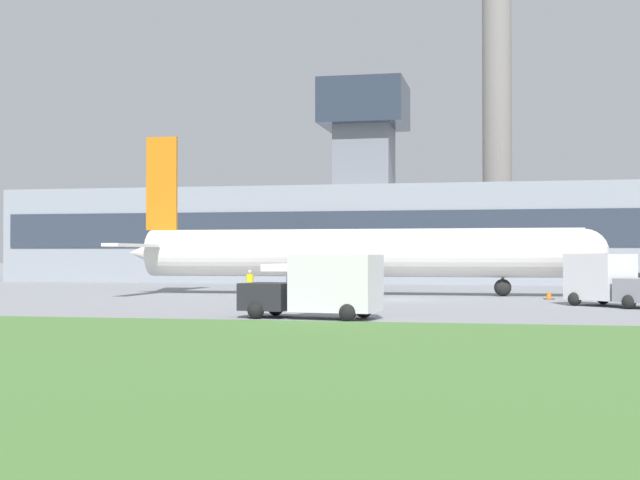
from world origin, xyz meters
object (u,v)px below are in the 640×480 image
(baggage_truck, at_px, (609,281))
(ground_crew_person, at_px, (250,286))
(airplane, at_px, (350,254))
(pushback_tug, at_px, (618,284))
(fuel_truck, at_px, (320,288))

(baggage_truck, bearing_deg, ground_crew_person, -176.80)
(airplane, height_order, ground_crew_person, airplane)
(pushback_tug, distance_m, ground_crew_person, 21.66)
(airplane, relative_size, ground_crew_person, 17.52)
(pushback_tug, bearing_deg, airplane, 170.03)
(baggage_truck, xyz_separation_m, ground_crew_person, (-18.75, -1.05, -0.37))
(pushback_tug, height_order, fuel_truck, fuel_truck)
(fuel_truck, distance_m, ground_crew_person, 12.23)
(airplane, height_order, pushback_tug, airplane)
(airplane, xyz_separation_m, ground_crew_person, (-3.57, -11.17, -1.73))
(baggage_truck, xyz_separation_m, fuel_truck, (-12.65, -11.64, -0.01))
(airplane, relative_size, baggage_truck, 6.32)
(baggage_truck, height_order, ground_crew_person, baggage_truck)
(pushback_tug, xyz_separation_m, fuel_truck, (-13.92, -18.87, 0.36))
(pushback_tug, xyz_separation_m, baggage_truck, (-1.27, -7.23, 0.38))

